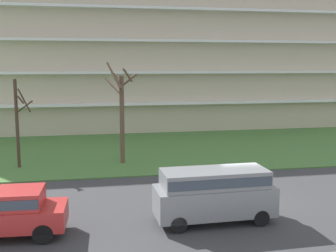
% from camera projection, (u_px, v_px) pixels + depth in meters
% --- Properties ---
extents(ground, '(160.00, 160.00, 0.00)m').
position_uv_depth(ground, '(239.00, 204.00, 20.77)').
color(ground, '#38383A').
extents(grass_lawn_strip, '(80.00, 16.00, 0.08)m').
position_uv_depth(grass_lawn_strip, '(179.00, 148.00, 34.37)').
color(grass_lawn_strip, '#477238').
rests_on(grass_lawn_strip, ground).
extents(apartment_building, '(46.73, 13.60, 18.29)m').
position_uv_depth(apartment_building, '(153.00, 44.00, 46.95)').
color(apartment_building, beige).
rests_on(apartment_building, ground).
extents(tree_far_left, '(1.21, 1.94, 5.95)m').
position_uv_depth(tree_far_left, '(18.00, 121.00, 27.49)').
color(tree_far_left, '#423023').
rests_on(tree_far_left, ground).
extents(tree_left, '(2.25, 2.24, 7.04)m').
position_uv_depth(tree_left, '(121.00, 111.00, 28.61)').
color(tree_left, brown).
rests_on(tree_left, ground).
extents(pickup_red_near_left, '(5.49, 2.25, 1.95)m').
position_uv_depth(pickup_red_near_left, '(3.00, 213.00, 16.70)').
color(pickup_red_near_left, '#B22828').
rests_on(pickup_red_near_left, ground).
extents(van_gray_center_left, '(5.24, 2.11, 2.36)m').
position_uv_depth(van_gray_center_left, '(214.00, 191.00, 18.27)').
color(van_gray_center_left, slate).
rests_on(van_gray_center_left, ground).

